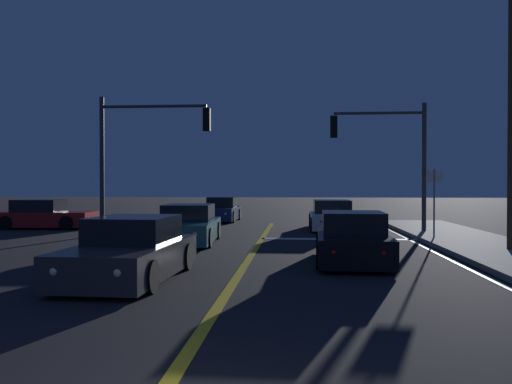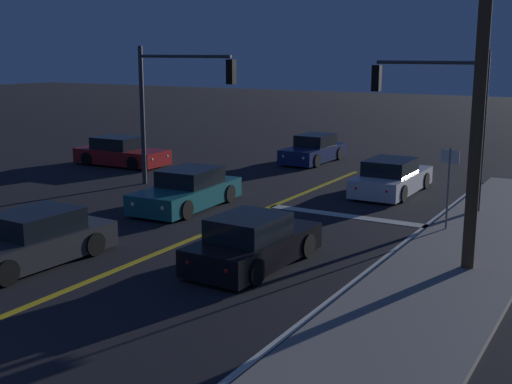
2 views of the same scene
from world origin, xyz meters
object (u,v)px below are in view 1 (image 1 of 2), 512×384
(car_side_waiting_red, at_px, (43,216))
(car_mid_block_charcoal, at_px, (131,252))
(traffic_signal_far_left, at_px, (142,142))
(car_following_oncoming_navy, at_px, (222,211))
(car_far_approaching_teal, at_px, (188,226))
(car_lead_oncoming_white, at_px, (331,217))
(street_sign_corner, at_px, (434,193))
(traffic_signal_near_right, at_px, (389,147))
(car_parked_curb_black, at_px, (352,241))

(car_side_waiting_red, distance_m, car_mid_block_charcoal, 15.02)
(traffic_signal_far_left, bearing_deg, car_following_oncoming_navy, 76.73)
(car_side_waiting_red, bearing_deg, car_following_oncoming_navy, 124.30)
(car_far_approaching_teal, bearing_deg, car_lead_oncoming_white, -135.22)
(car_far_approaching_teal, relative_size, traffic_signal_far_left, 0.84)
(car_far_approaching_teal, height_order, street_sign_corner, street_sign_corner)
(traffic_signal_near_right, bearing_deg, street_sign_corner, 112.09)
(car_side_waiting_red, distance_m, car_lead_oncoming_white, 13.31)
(car_far_approaching_teal, relative_size, car_side_waiting_red, 1.02)
(car_following_oncoming_navy, bearing_deg, car_parked_curb_black, 110.99)
(car_mid_block_charcoal, bearing_deg, street_sign_corner, -133.73)
(car_far_approaching_teal, height_order, traffic_signal_near_right, traffic_signal_near_right)
(car_parked_curb_black, bearing_deg, traffic_signal_near_right, 76.31)
(car_far_approaching_teal, height_order, car_lead_oncoming_white, same)
(car_parked_curb_black, relative_size, street_sign_corner, 1.62)
(car_side_waiting_red, bearing_deg, car_far_approaching_teal, 53.66)
(car_lead_oncoming_white, relative_size, traffic_signal_near_right, 0.86)
(car_side_waiting_red, height_order, traffic_signal_near_right, traffic_signal_near_right)
(car_mid_block_charcoal, xyz_separation_m, traffic_signal_near_right, (7.33, 11.01, 3.02))
(car_parked_curb_black, relative_size, car_mid_block_charcoal, 0.92)
(car_side_waiting_red, relative_size, car_lead_oncoming_white, 0.99)
(car_parked_curb_black, distance_m, car_mid_block_charcoal, 5.69)
(traffic_signal_far_left, bearing_deg, car_mid_block_charcoal, -74.86)
(car_mid_block_charcoal, distance_m, traffic_signal_far_left, 10.44)
(car_far_approaching_teal, xyz_separation_m, street_sign_corner, (8.70, 1.11, 1.15))
(car_parked_curb_black, height_order, car_side_waiting_red, same)
(car_side_waiting_red, bearing_deg, traffic_signal_far_left, 60.17)
(traffic_signal_near_right, bearing_deg, car_mid_block_charcoal, 56.35)
(traffic_signal_near_right, height_order, street_sign_corner, traffic_signal_near_right)
(car_parked_curb_black, distance_m, traffic_signal_near_right, 9.12)
(traffic_signal_far_left, bearing_deg, car_far_approaching_teal, -46.72)
(car_parked_curb_black, relative_size, traffic_signal_far_left, 0.75)
(car_parked_curb_black, relative_size, traffic_signal_near_right, 0.78)
(car_mid_block_charcoal, height_order, traffic_signal_near_right, traffic_signal_near_right)
(car_following_oncoming_navy, bearing_deg, car_side_waiting_red, 36.87)
(car_far_approaching_teal, bearing_deg, car_following_oncoming_navy, -90.93)
(traffic_signal_near_right, xyz_separation_m, traffic_signal_far_left, (-9.93, -1.40, 0.15))
(car_far_approaching_teal, height_order, car_parked_curb_black, same)
(car_following_oncoming_navy, xyz_separation_m, traffic_signal_far_left, (-2.00, -8.48, 3.17))
(car_mid_block_charcoal, height_order, street_sign_corner, street_sign_corner)
(car_far_approaching_teal, distance_m, car_parked_curb_black, 6.83)
(car_mid_block_charcoal, bearing_deg, car_parked_curb_black, -149.37)
(car_side_waiting_red, distance_m, street_sign_corner, 17.25)
(car_lead_oncoming_white, bearing_deg, car_following_oncoming_navy, 138.16)
(car_side_waiting_red, xyz_separation_m, car_lead_oncoming_white, (13.30, 0.37, 0.00))
(traffic_signal_near_right, relative_size, street_sign_corner, 2.08)
(car_far_approaching_teal, height_order, car_following_oncoming_navy, same)
(car_side_waiting_red, relative_size, traffic_signal_far_left, 0.82)
(car_lead_oncoming_white, bearing_deg, traffic_signal_near_right, -41.86)
(car_following_oncoming_navy, xyz_separation_m, street_sign_corner, (9.06, -9.88, 1.15))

